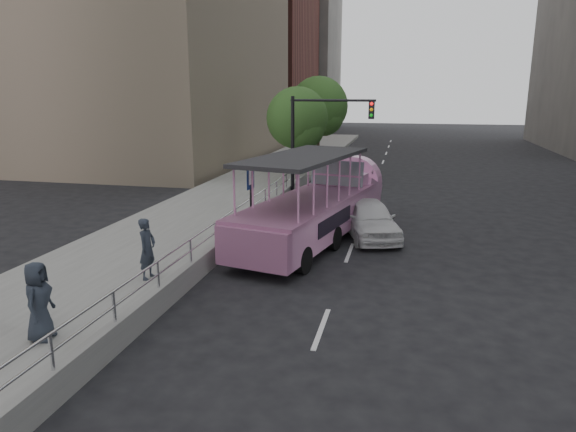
% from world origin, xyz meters
% --- Properties ---
extents(ground, '(160.00, 160.00, 0.00)m').
position_xyz_m(ground, '(0.00, 0.00, 0.00)').
color(ground, black).
extents(sidewalk, '(5.50, 80.00, 0.30)m').
position_xyz_m(sidewalk, '(-5.75, 10.00, 0.15)').
color(sidewalk, '#9C9C97').
rests_on(sidewalk, ground).
extents(kerb_wall, '(0.24, 30.00, 0.36)m').
position_xyz_m(kerb_wall, '(-3.12, 2.00, 0.48)').
color(kerb_wall, '#979893').
rests_on(kerb_wall, sidewalk).
extents(guardrail, '(0.07, 22.00, 0.71)m').
position_xyz_m(guardrail, '(-3.12, 2.00, 1.14)').
color(guardrail, silver).
rests_on(guardrail, kerb_wall).
extents(duck_boat, '(4.47, 10.22, 3.31)m').
position_xyz_m(duck_boat, '(-0.38, 5.53, 1.23)').
color(duck_boat, black).
rests_on(duck_boat, ground).
extents(car, '(2.95, 4.57, 1.45)m').
position_xyz_m(car, '(1.50, 6.13, 0.72)').
color(car, white).
rests_on(car, ground).
extents(pedestrian_near, '(0.45, 0.66, 1.74)m').
position_xyz_m(pedestrian_near, '(-4.15, -0.58, 1.17)').
color(pedestrian_near, '#2A323E').
rests_on(pedestrian_near, sidewalk).
extents(pedestrian_far, '(0.71, 0.93, 1.72)m').
position_xyz_m(pedestrian_far, '(-4.61, -4.41, 1.16)').
color(pedestrian_far, '#2A323E').
rests_on(pedestrian_far, sidewalk).
extents(parking_sign, '(0.11, 0.63, 2.82)m').
position_xyz_m(parking_sign, '(-2.84, 4.99, 1.76)').
color(parking_sign, black).
rests_on(parking_sign, ground).
extents(traffic_signal, '(4.20, 0.32, 5.20)m').
position_xyz_m(traffic_signal, '(-1.70, 12.50, 3.50)').
color(traffic_signal, black).
rests_on(traffic_signal, ground).
extents(street_tree_near, '(3.52, 3.52, 5.72)m').
position_xyz_m(street_tree_near, '(-3.30, 15.93, 3.82)').
color(street_tree_near, '#332517').
rests_on(street_tree_near, ground).
extents(street_tree_far, '(3.97, 3.97, 6.45)m').
position_xyz_m(street_tree_far, '(-3.10, 21.93, 4.31)').
color(street_tree_far, '#332517').
rests_on(street_tree_far, ground).
extents(midrise_brick, '(18.00, 16.00, 26.00)m').
position_xyz_m(midrise_brick, '(-18.00, 48.00, 13.00)').
color(midrise_brick, brown).
rests_on(midrise_brick, ground).
extents(midrise_stone_b, '(16.00, 14.00, 20.00)m').
position_xyz_m(midrise_stone_b, '(-16.00, 64.00, 10.00)').
color(midrise_stone_b, gray).
rests_on(midrise_stone_b, ground).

